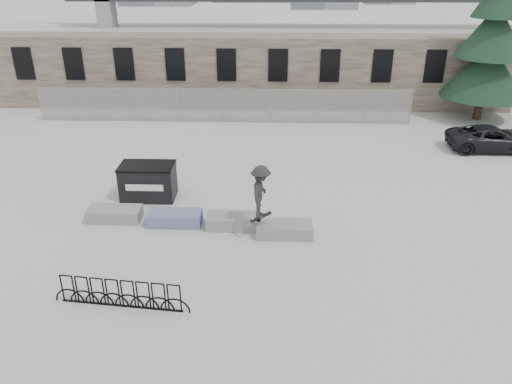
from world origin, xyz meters
TOP-DOWN VIEW (x-y plane):
  - ground at (0.00, 0.00)m, footprint 120.00×120.00m
  - stone_wall at (0.00, 16.24)m, footprint 36.00×2.58m
  - chainlink_fence at (-0.00, 12.50)m, footprint 22.06×0.06m
  - planter_far_left at (-3.02, 0.22)m, footprint 2.00×0.90m
  - planter_center_left at (-0.68, -0.03)m, footprint 2.00×0.90m
  - planter_center_right at (1.53, -0.17)m, footprint 2.00×0.90m
  - planter_offset at (3.39, -0.73)m, footprint 2.00×0.90m
  - dumpster at (-2.14, 2.15)m, footprint 2.22×1.36m
  - bike_rack at (-1.32, -4.90)m, footprint 4.02×0.48m
  - spruce_tree at (15.39, 13.66)m, footprint 4.83×4.83m
  - suv at (14.14, 8.29)m, footprint 4.48×2.08m
  - skateboarder at (2.55, -0.88)m, footprint 0.87×1.31m

SIDE VIEW (x-z plane):
  - ground at x=0.00m, z-range 0.00..0.00m
  - planter_far_left at x=-3.02m, z-range 0.02..0.49m
  - planter_center_left at x=-0.68m, z-range 0.02..0.49m
  - planter_center_right at x=1.53m, z-range 0.02..0.49m
  - planter_offset at x=3.39m, z-range 0.02..0.49m
  - bike_rack at x=-1.32m, z-range -0.01..0.89m
  - suv at x=14.14m, z-range 0.00..1.24m
  - dumpster at x=-2.14m, z-range 0.01..1.46m
  - chainlink_fence at x=0.00m, z-range 0.03..2.05m
  - skateboarder at x=2.55m, z-range 0.74..2.84m
  - stone_wall at x=0.00m, z-range 0.01..4.51m
  - spruce_tree at x=15.39m, z-range -1.06..10.44m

